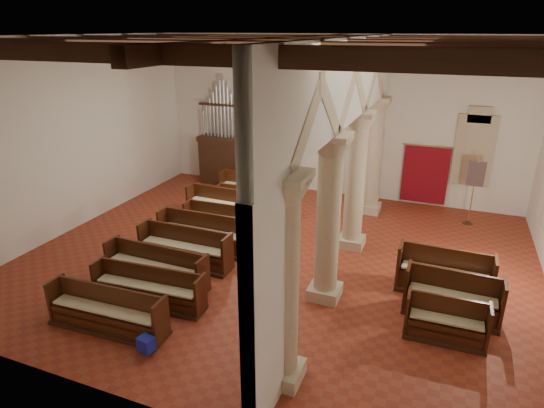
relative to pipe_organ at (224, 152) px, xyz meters
The scene contains 29 objects.
floor 7.24m from the pipe_organ, 50.71° to the right, with size 14.00×14.00×0.00m, color maroon.
ceiling 8.48m from the pipe_organ, 50.71° to the right, with size 14.00×14.00×0.00m, color black.
wall_back 4.81m from the pipe_organ, ahead, with size 14.00×0.02×6.00m, color white.
wall_front 12.46m from the pipe_organ, 68.63° to the right, with size 14.00×0.02×6.00m, color white.
wall_left 6.26m from the pipe_organ, 114.44° to the right, with size 0.02×12.00×6.00m, color white.
ceiling_beams 8.38m from the pipe_organ, 50.71° to the right, with size 13.80×11.80×0.30m, color #3D1F13, non-canonical shape.
arcade 8.65m from the pipe_organ, 41.12° to the right, with size 0.90×11.90×6.00m.
window_back 9.55m from the pipe_organ, ahead, with size 1.00×0.03×2.20m, color #306C52.
pipe_organ is the anchor object (origin of this frame).
lectern 1.16m from the pipe_organ, ahead, with size 0.54×0.55×1.34m.
dossal_curtain 8.01m from the pipe_organ, ahead, with size 1.80×0.07×2.17m.
processional_banner 9.67m from the pipe_organ, ahead, with size 0.54×0.69×2.36m.
hymnal_box_a 11.01m from the pipe_organ, 71.24° to the right, with size 0.31×0.25×0.31m, color navy.
hymnal_box_b 8.37m from the pipe_organ, 70.64° to the right, with size 0.34×0.28×0.34m, color #151D97.
hymnal_box_c 6.75m from the pipe_organ, 55.10° to the right, with size 0.36×0.29×0.36m, color navy.
tube_heater_a 10.35m from the pipe_organ, 73.50° to the right, with size 0.09×0.09×0.94m, color white.
tube_heater_b 9.42m from the pipe_organ, 78.70° to the right, with size 0.09×0.09×0.86m, color silver.
nave_pew_0 10.28m from the pipe_organ, 77.31° to the right, with size 2.78×0.77×0.99m.
nave_pew_1 9.24m from the pipe_organ, 74.28° to the right, with size 2.84×0.80×0.95m.
nave_pew_2 8.34m from the pipe_organ, 75.13° to the right, with size 2.85×0.76×1.02m.
nave_pew_3 7.25m from the pipe_organ, 71.73° to the right, with size 2.69×0.73×1.08m.
nave_pew_4 6.37m from the pipe_organ, 67.29° to the right, with size 3.16×0.74×1.09m.
nave_pew_5 5.34m from the pipe_organ, 62.98° to the right, with size 2.71×0.73×0.98m.
nave_pew_6 4.10m from the pipe_organ, 61.08° to the right, with size 3.10×0.82×1.05m.
nave_pew_7 3.82m from the pipe_organ, 48.11° to the right, with size 2.63×0.71×0.95m.
nave_pew_8 2.67m from the pipe_organ, 37.26° to the right, with size 2.72×0.83×1.03m.
aisle_pew_0 11.91m from the pipe_organ, 40.02° to the right, with size 1.67×0.66×0.95m.
aisle_pew_1 11.42m from the pipe_organ, 36.18° to the right, with size 2.11×0.79×1.09m.
aisle_pew_2 10.69m from the pipe_organ, 32.58° to the right, with size 2.26×0.80×1.15m.
Camera 1 is at (4.13, -10.90, 6.17)m, focal length 30.00 mm.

